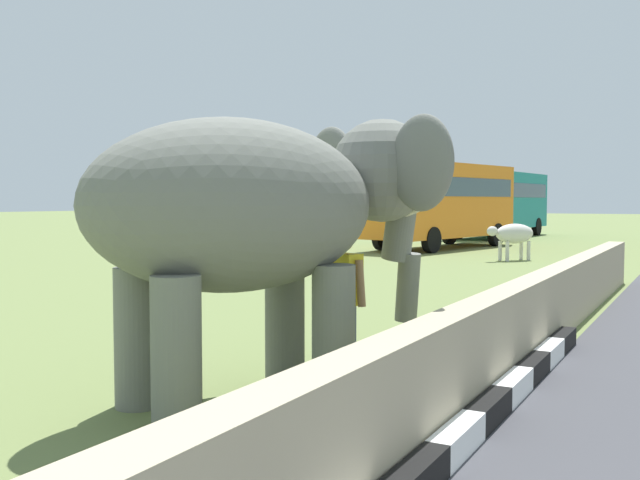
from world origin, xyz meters
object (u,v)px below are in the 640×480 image
elephant (268,210)px  person_handler (343,295)px  cow_near (513,234)px  bus_teal (500,199)px  bus_orange (442,199)px

elephant → person_handler: 1.53m
person_handler → cow_near: 16.64m
cow_near → bus_teal: bearing=16.4°
bus_teal → person_handler: bearing=-168.3°
elephant → bus_teal: bus_teal is taller
elephant → bus_orange: size_ratio=0.46×
person_handler → elephant: bearing=166.9°
bus_orange → bus_teal: bearing=1.3°
bus_teal → elephant: bearing=-169.2°
elephant → cow_near: elephant is taller
elephant → cow_near: bearing=5.9°
elephant → bus_orange: bearing=15.0°
bus_orange → bus_teal: same height
elephant → bus_orange: (22.33, 5.98, 0.17)m
person_handler → bus_orange: size_ratio=0.19×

